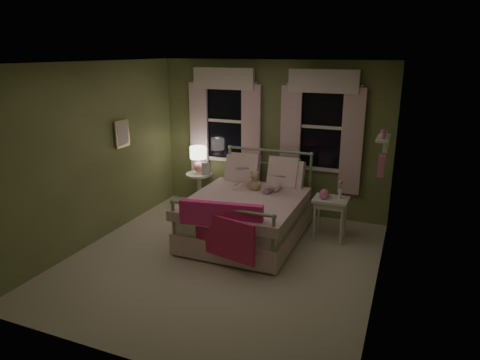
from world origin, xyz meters
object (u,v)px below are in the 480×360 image
at_px(nightstand_right, 331,205).
at_px(table_lamp, 198,157).
at_px(child_left, 242,171).
at_px(child_right, 276,175).
at_px(teddy_bear, 255,182).
at_px(bed, 249,213).
at_px(nightstand_left, 199,186).

bearing_deg(nightstand_right, table_lamp, 169.40).
height_order(child_left, child_right, child_left).
height_order(child_left, table_lamp, child_left).
height_order(teddy_bear, nightstand_right, teddy_bear).
height_order(child_right, table_lamp, child_right).
bearing_deg(child_right, bed, 69.96).
xyz_separation_m(bed, child_right, (0.28, 0.42, 0.51)).
xyz_separation_m(bed, child_left, (-0.28, 0.42, 0.52)).
bearing_deg(table_lamp, nightstand_left, 0.00).
relative_size(child_left, table_lamp, 1.44).
relative_size(nightstand_left, nightstand_right, 1.02).
distance_m(bed, table_lamp, 1.61).
xyz_separation_m(nightstand_left, nightstand_right, (2.42, -0.45, 0.13)).
xyz_separation_m(child_right, nightstand_right, (0.88, -0.06, -0.34)).
bearing_deg(teddy_bear, bed, -90.00).
distance_m(bed, teddy_bear, 0.49).
xyz_separation_m(table_lamp, nightstand_right, (2.42, -0.45, -0.40)).
relative_size(child_right, nightstand_right, 1.02).
height_order(child_left, teddy_bear, child_left).
relative_size(child_left, nightstand_right, 1.04).
bearing_deg(bed, table_lamp, 147.09).
distance_m(bed, nightstand_right, 1.23).
bearing_deg(bed, child_right, 56.40).
distance_m(nightstand_left, nightstand_right, 2.47).
bearing_deg(nightstand_right, teddy_bear, -175.01).
height_order(child_right, nightstand_left, child_right).
height_order(child_left, nightstand_left, child_left).
bearing_deg(table_lamp, child_left, -21.94).
bearing_deg(child_right, nightstand_right, -170.17).
bearing_deg(bed, nightstand_left, 147.09).
height_order(bed, child_left, child_left).
height_order(teddy_bear, table_lamp, table_lamp).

